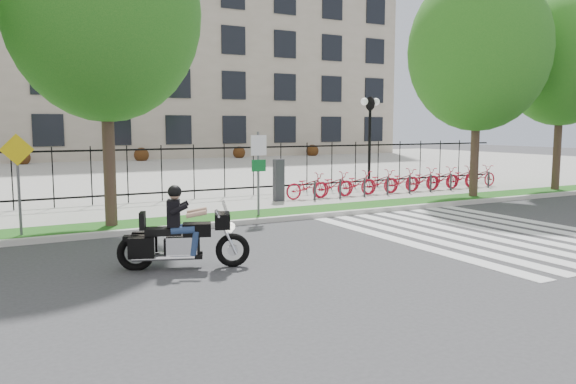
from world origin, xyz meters
name	(u,v)px	position (x,y,z in m)	size (l,w,h in m)	color
ground	(328,252)	(0.00, 0.00, 0.00)	(120.00, 120.00, 0.00)	#37373A
curb	(252,221)	(0.00, 4.10, 0.07)	(60.00, 0.20, 0.15)	beige
grass_verge	(241,217)	(0.00, 4.95, 0.07)	(60.00, 1.50, 0.15)	#1B5415
sidewalk	(211,207)	(0.00, 7.45, 0.07)	(60.00, 3.50, 0.15)	gray
plaza	(110,171)	(0.00, 25.00, 0.05)	(80.00, 34.00, 0.10)	gray
crosswalk_stripes	(482,232)	(4.83, 0.00, 0.01)	(5.70, 8.00, 0.01)	silver
iron_fence	(194,172)	(0.00, 9.20, 1.15)	(30.00, 0.06, 2.00)	black
office_building	(63,47)	(0.00, 44.92, 9.97)	(60.00, 21.90, 20.15)	gray
lamp_post_right	(370,118)	(10.00, 12.00, 3.21)	(1.06, 0.70, 4.25)	black
street_tree_1	(104,10)	(-3.79, 4.95, 5.80)	(5.03, 5.03, 8.55)	#3A2820
street_tree_2	(479,50)	(9.71, 4.95, 5.62)	(5.24, 5.24, 8.49)	#3A2820
street_tree_3	(562,58)	(14.51, 4.95, 5.59)	(4.84, 4.84, 8.24)	#3A2820
bike_share_station	(400,181)	(7.99, 7.20, 0.63)	(11.07, 0.85, 1.50)	#2D2D33
sign_pole_regulatory	(258,162)	(0.44, 4.58, 1.74)	(0.50, 0.09, 2.50)	#59595B
sign_pole_warning	(18,171)	(-6.02, 4.58, 1.74)	(0.78, 0.09, 2.49)	#59595B
motorcycle_rider	(183,235)	(-3.34, 0.11, 0.67)	(2.49, 1.30, 2.01)	black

